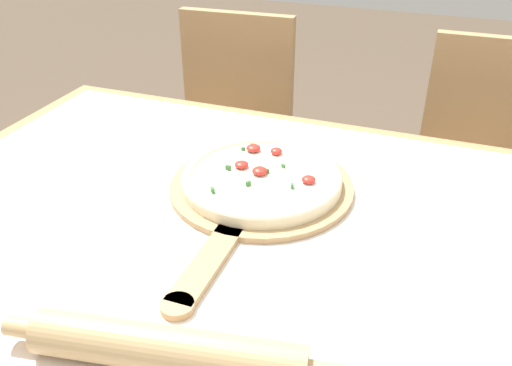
# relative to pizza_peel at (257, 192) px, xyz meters

# --- Properties ---
(dining_table) EXTENTS (1.44, 0.99, 0.77)m
(dining_table) POSITION_rel_pizza_peel_xyz_m (0.05, -0.11, -0.11)
(dining_table) COLOR #A87F51
(dining_table) RESTS_ON ground_plane
(towel_cloth) EXTENTS (1.36, 0.91, 0.00)m
(towel_cloth) POSITION_rel_pizza_peel_xyz_m (0.05, -0.11, -0.01)
(towel_cloth) COLOR silver
(towel_cloth) RESTS_ON dining_table
(pizza_peel) EXTENTS (0.35, 0.55, 0.01)m
(pizza_peel) POSITION_rel_pizza_peel_xyz_m (0.00, 0.00, 0.00)
(pizza_peel) COLOR tan
(pizza_peel) RESTS_ON towel_cloth
(pizza) EXTENTS (0.31, 0.31, 0.03)m
(pizza) POSITION_rel_pizza_peel_xyz_m (-0.00, 0.02, 0.02)
(pizza) COLOR beige
(pizza) RESTS_ON pizza_peel
(rolling_pin) EXTENTS (0.43, 0.12, 0.06)m
(rolling_pin) POSITION_rel_pizza_peel_xyz_m (0.04, -0.42, 0.02)
(rolling_pin) COLOR tan
(rolling_pin) RESTS_ON towel_cloth
(chair_left) EXTENTS (0.42, 0.42, 0.91)m
(chair_left) POSITION_rel_pizza_peel_xyz_m (-0.36, 0.70, -0.25)
(chair_left) COLOR tan
(chair_left) RESTS_ON ground_plane
(chair_right) EXTENTS (0.40, 0.40, 0.91)m
(chair_right) POSITION_rel_pizza_peel_xyz_m (0.44, 0.70, -0.25)
(chair_right) COLOR tan
(chair_right) RESTS_ON ground_plane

